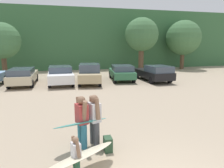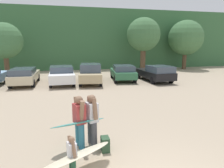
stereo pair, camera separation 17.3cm
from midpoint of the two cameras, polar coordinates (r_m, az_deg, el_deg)
hillside_ridge at (r=32.71m, az=-10.37°, el=12.00°), size 108.00×12.00×7.86m
tree_center_left at (r=23.53m, az=-28.61°, el=10.55°), size 3.59×3.59×5.43m
tree_center at (r=25.41m, az=8.11°, el=13.44°), size 4.00×4.00×6.43m
tree_ridge_back at (r=29.01m, az=19.22°, el=12.08°), size 4.52×4.52×6.38m
parked_car_champagne at (r=18.07m, az=-23.91°, el=2.13°), size 1.87×4.63×1.39m
parked_car_white at (r=17.51m, az=-14.50°, el=2.55°), size 2.06×4.61×1.48m
parked_car_tan at (r=17.32m, az=-6.59°, el=2.99°), size 2.37×4.84×1.67m
parked_car_forest_green at (r=18.60m, az=2.47°, el=3.31°), size 2.34×4.41×1.43m
parked_car_black at (r=18.63m, az=11.43°, el=3.10°), size 2.12×4.65×1.46m
person_adult at (r=6.55m, az=-9.21°, el=-9.58°), size 0.42×0.71×1.68m
person_child at (r=5.38m, az=-10.99°, el=-18.68°), size 0.26×0.48×1.04m
person_companion at (r=6.65m, az=-5.71°, el=-9.18°), size 0.42×0.71×1.68m
surfboard_teal at (r=6.51m, az=-9.43°, el=-10.77°), size 1.82×0.94×0.25m
surfboard_cream at (r=5.47m, az=-9.79°, el=-19.28°), size 2.13×1.64×0.25m
backpack_dropped at (r=6.52m, az=-1.96°, el=-16.49°), size 0.24×0.34×0.45m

